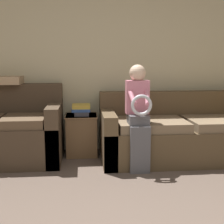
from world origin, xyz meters
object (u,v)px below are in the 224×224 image
object	(u,v)px
couch_main	(183,134)
child_left_seated	(138,111)
throw_pillow	(5,80)
side_shelf	(82,134)
couch_side	(5,134)
book_stack	(81,110)

from	to	relation	value
couch_main	child_left_seated	xyz separation A→B (m)	(-0.65, -0.37, 0.37)
couch_main	child_left_seated	bearing A→B (deg)	-150.43
child_left_seated	throw_pillow	distance (m)	1.83
child_left_seated	side_shelf	bearing A→B (deg)	135.26
side_shelf	throw_pillow	size ratio (longest dim) A/B	1.24
child_left_seated	throw_pillow	xyz separation A→B (m)	(-1.64, 0.76, 0.32)
child_left_seated	couch_main	bearing A→B (deg)	29.57
couch_side	couch_main	bearing A→B (deg)	-2.45
child_left_seated	side_shelf	xyz separation A→B (m)	(-0.65, 0.65, -0.41)
couch_main	book_stack	bearing A→B (deg)	168.13
child_left_seated	throw_pillow	size ratio (longest dim) A/B	2.78
couch_main	book_stack	xyz separation A→B (m)	(-1.30, 0.27, 0.30)
side_shelf	throw_pillow	bearing A→B (deg)	173.66
couch_side	throw_pillow	size ratio (longest dim) A/B	3.23
throw_pillow	book_stack	bearing A→B (deg)	-6.49
couch_main	child_left_seated	world-z (taller)	child_left_seated
couch_main	couch_side	bearing A→B (deg)	177.55
side_shelf	couch_side	bearing A→B (deg)	-169.33
couch_main	throw_pillow	world-z (taller)	throw_pillow
couch_main	couch_side	size ratio (longest dim) A/B	1.50
couch_side	side_shelf	distance (m)	0.98
couch_side	book_stack	distance (m)	1.01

